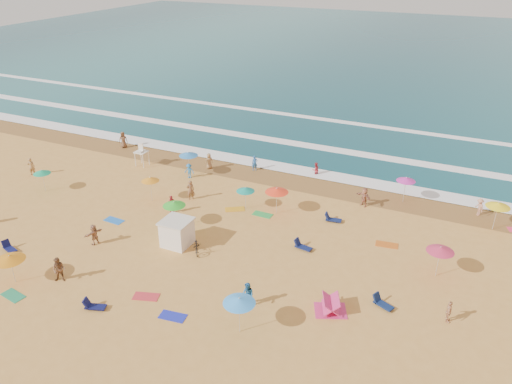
% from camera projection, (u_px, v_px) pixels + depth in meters
% --- Properties ---
extents(ground, '(220.00, 220.00, 0.00)m').
position_uv_depth(ground, '(208.00, 236.00, 39.92)').
color(ground, gold).
rests_on(ground, ground).
extents(ocean, '(220.00, 140.00, 0.18)m').
position_uv_depth(ocean, '(400.00, 52.00, 108.20)').
color(ocean, '#0C4756').
rests_on(ocean, ground).
extents(wet_sand, '(220.00, 220.00, 0.00)m').
position_uv_depth(wet_sand, '(270.00, 176.00, 50.08)').
color(wet_sand, olive).
rests_on(wet_sand, ground).
extents(surf_foam, '(200.00, 18.70, 0.05)m').
position_uv_depth(surf_foam, '(300.00, 147.00, 57.21)').
color(surf_foam, white).
rests_on(surf_foam, ground).
extents(cabana, '(2.00, 2.00, 2.00)m').
position_uv_depth(cabana, '(177.00, 233.00, 38.33)').
color(cabana, white).
rests_on(cabana, ground).
extents(cabana_roof, '(2.20, 2.20, 0.12)m').
position_uv_depth(cabana_roof, '(176.00, 221.00, 37.85)').
color(cabana_roof, silver).
rests_on(cabana_roof, cabana).
extents(bicycle, '(1.61, 1.97, 1.01)m').
position_uv_depth(bicycle, '(197.00, 246.00, 37.59)').
color(bicycle, black).
rests_on(bicycle, ground).
extents(lifeguard_stand, '(1.20, 1.20, 2.10)m').
position_uv_depth(lifeguard_stand, '(142.00, 156.00, 52.11)').
color(lifeguard_stand, white).
rests_on(lifeguard_stand, ground).
extents(beach_umbrellas, '(57.32, 31.56, 0.83)m').
position_uv_depth(beach_umbrellas, '(240.00, 223.00, 37.43)').
color(beach_umbrellas, '#CC2DA6').
rests_on(beach_umbrellas, ground).
extents(loungers, '(60.12, 18.07, 0.34)m').
position_uv_depth(loungers, '(279.00, 278.00, 34.59)').
color(loungers, '#0E1349').
rests_on(loungers, ground).
extents(towels, '(53.47, 24.73, 0.03)m').
position_uv_depth(towels, '(210.00, 258.00, 37.09)').
color(towels, orange).
rests_on(towels, ground).
extents(popup_tents, '(14.92, 14.94, 1.20)m').
position_uv_depth(popup_tents, '(446.00, 274.00, 34.29)').
color(popup_tents, '#D62F73').
rests_on(popup_tents, ground).
extents(beachgoers, '(42.30, 25.33, 2.14)m').
position_uv_depth(beachgoers, '(209.00, 201.00, 43.45)').
color(beachgoers, '#AA694E').
rests_on(beachgoers, ground).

